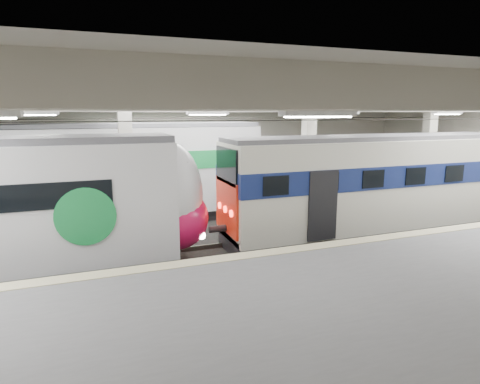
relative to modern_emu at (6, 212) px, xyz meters
name	(u,v)px	position (x,y,z in m)	size (l,w,h in m)	color
station_hall	(242,170)	(6.72, -1.74, 1.13)	(36.00, 24.00, 5.75)	black
modern_emu	(6,212)	(0.00, 0.00, 0.00)	(13.21, 2.73, 4.29)	silver
older_rer	(370,184)	(12.83, 0.00, 0.03)	(12.22, 2.70, 4.09)	beige
far_train	(102,173)	(2.82, 5.50, 0.22)	(14.22, 3.34, 4.51)	silver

